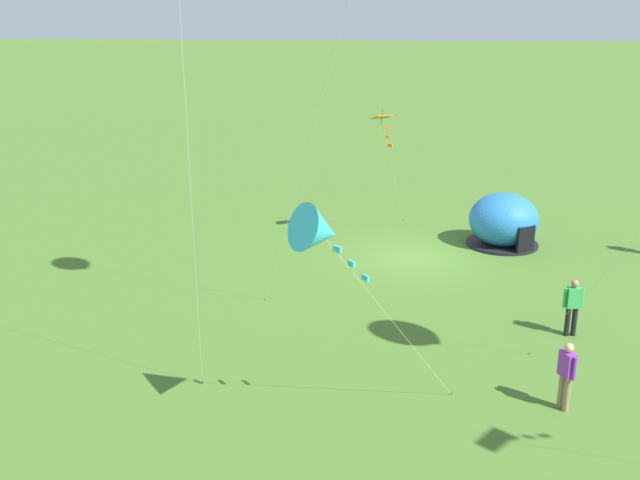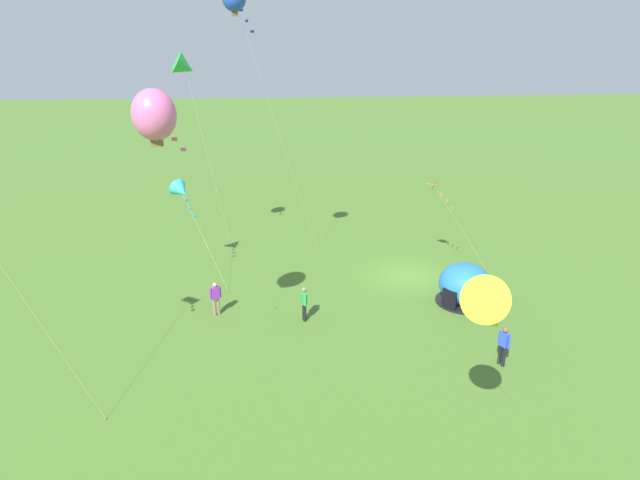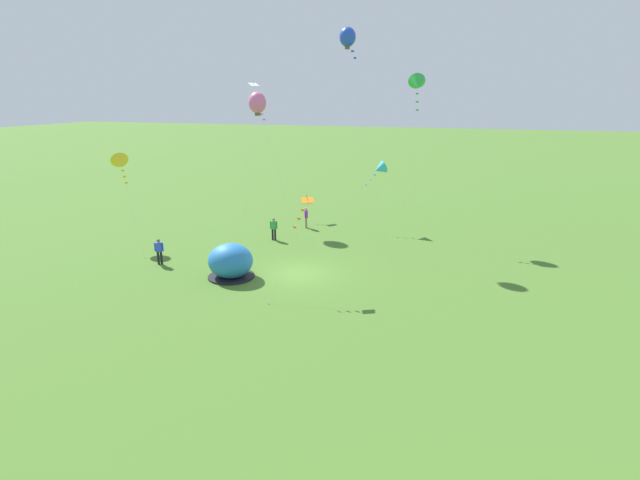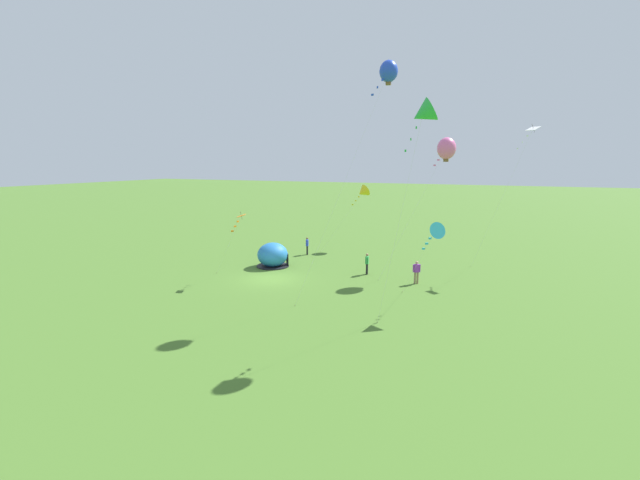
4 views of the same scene
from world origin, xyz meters
TOP-DOWN VIEW (x-y plane):
  - ground_plane at (0.00, 0.00)m, footprint 300.00×300.00m
  - popup_tent at (-3.60, -1.84)m, footprint 2.81×2.81m
  - person_near_tent at (-9.13, -1.12)m, footprint 0.56×0.36m
  - person_far_back at (-4.32, 6.45)m, footprint 0.59×0.29m
  - person_center_field at (-3.20, 10.64)m, footprint 0.39×0.53m
  - kite_blue at (0.56, 9.07)m, footprint 4.92×5.12m
  - kite_white at (-10.97, 17.80)m, footprint 1.19×4.58m
  - kite_pink at (-7.78, 11.77)m, footprint 5.60×4.73m
  - kite_orange at (1.19, -1.94)m, footprint 1.51×3.72m
  - kite_green at (5.18, 12.12)m, footprint 1.60×2.88m
  - kite_cyan at (2.45, 12.58)m, footprint 3.86×3.16m
  - kite_yellow at (-14.55, 2.71)m, footprint 4.62×4.04m

SIDE VIEW (x-z plane):
  - ground_plane at x=0.00m, z-range 0.00..0.00m
  - person_near_tent at x=-9.13m, z-range 0.10..1.82m
  - person_far_back at x=-4.32m, z-range 0.10..1.82m
  - person_center_field at x=-3.20m, z-range 0.10..1.82m
  - popup_tent at x=-3.60m, z-range -0.05..2.05m
  - kite_orange at x=1.19m, z-range 2.03..7.37m
  - kite_cyan at x=2.45m, z-range 2.13..7.66m
  - kite_yellow at x=-14.55m, z-range 2.54..9.19m
  - kite_pink at x=-7.78m, z-range 4.57..15.47m
  - kite_white at x=-10.97m, z-range 5.22..17.16m
  - kite_green at x=5.18m, z-range 5.29..17.51m
  - kite_blue at x=0.56m, z-range 6.92..22.13m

